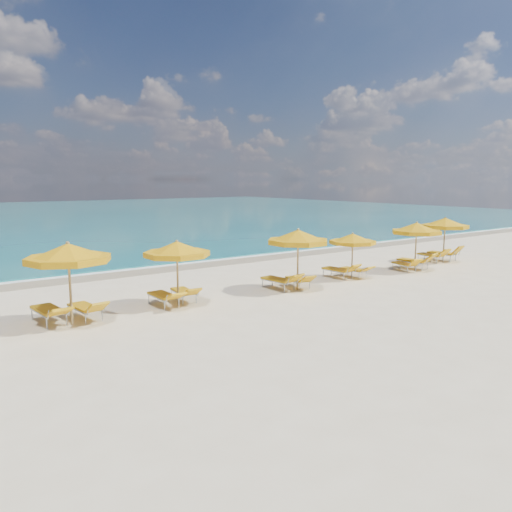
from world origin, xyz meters
TOP-DOWN VIEW (x-y plane):
  - ground_plane at (0.00, 0.00)m, footprint 120.00×120.00m
  - ocean at (0.00, 48.00)m, footprint 120.00×80.00m
  - wet_sand_band at (0.00, 7.40)m, footprint 120.00×2.60m
  - foam_line at (0.00, 8.20)m, footprint 120.00×1.20m
  - whitecap_near at (-6.00, 17.00)m, footprint 14.00×0.36m
  - whitecap_far at (8.00, 24.00)m, footprint 18.00×0.30m
  - umbrella_1 at (-8.03, -0.06)m, footprint 2.73×2.73m
  - umbrella_2 at (-4.35, 0.13)m, footprint 2.98×2.98m
  - umbrella_3 at (0.67, -0.41)m, footprint 3.16×3.16m
  - umbrella_4 at (4.15, -0.04)m, footprint 2.07×2.07m
  - umbrella_5 at (8.05, -0.49)m, footprint 3.14×3.14m
  - umbrella_6 at (11.45, 0.25)m, footprint 2.77×2.77m
  - lounger_1_left at (-8.55, 0.50)m, footprint 0.86×2.11m
  - lounger_1_right at (-7.49, 0.32)m, footprint 0.85×1.91m
  - lounger_2_left at (-4.78, 0.35)m, footprint 0.67×1.91m
  - lounger_2_right at (-3.86, 0.62)m, footprint 0.75×1.80m
  - lounger_3_left at (0.17, 0.15)m, footprint 0.86×1.96m
  - lounger_3_right at (1.02, -0.05)m, footprint 0.82×1.72m
  - lounger_4_left at (3.76, 0.41)m, footprint 0.75×1.88m
  - lounger_4_right at (4.57, 0.20)m, footprint 0.61×1.70m
  - lounger_5_left at (7.63, -0.21)m, footprint 0.86×1.70m
  - lounger_5_right at (8.55, -0.05)m, footprint 0.95×1.96m
  - lounger_6_left at (10.97, 0.65)m, footprint 0.67×1.79m
  - lounger_6_right at (11.95, 0.61)m, footprint 0.81×1.89m

SIDE VIEW (x-z plane):
  - ground_plane at x=0.00m, z-range 0.00..0.00m
  - ocean at x=0.00m, z-range -0.15..0.15m
  - wet_sand_band at x=0.00m, z-range -0.01..0.01m
  - foam_line at x=0.00m, z-range -0.01..0.01m
  - whitecap_near at x=-6.00m, z-range -0.03..0.03m
  - whitecap_far at x=8.00m, z-range -0.03..0.03m
  - lounger_4_right at x=4.57m, z-range -0.11..0.51m
  - lounger_3_right at x=1.02m, z-range -0.14..0.53m
  - lounger_5_left at x=7.63m, z-range -0.17..0.57m
  - lounger_2_right at x=-3.86m, z-range -0.13..0.55m
  - lounger_2_left at x=-4.78m, z-range -0.13..0.57m
  - lounger_1_right at x=-7.49m, z-range -0.16..0.60m
  - lounger_6_left at x=10.97m, z-range -0.20..0.64m
  - lounger_4_left at x=3.76m, z-range -0.17..0.61m
  - lounger_3_left at x=0.17m, z-range -0.17..0.63m
  - lounger_6_right at x=11.95m, z-range -0.22..0.70m
  - lounger_5_right at x=8.55m, z-range -0.21..0.68m
  - lounger_1_left at x=-8.55m, z-range -0.13..0.61m
  - umbrella_4 at x=4.15m, z-range 0.73..2.80m
  - umbrella_2 at x=-4.35m, z-range 0.82..3.15m
  - umbrella_5 at x=8.05m, z-range 0.84..3.24m
  - umbrella_6 at x=11.45m, z-range 0.86..3.29m
  - umbrella_3 at x=0.67m, z-range 0.88..3.36m
  - umbrella_1 at x=-8.03m, z-range 0.90..3.47m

